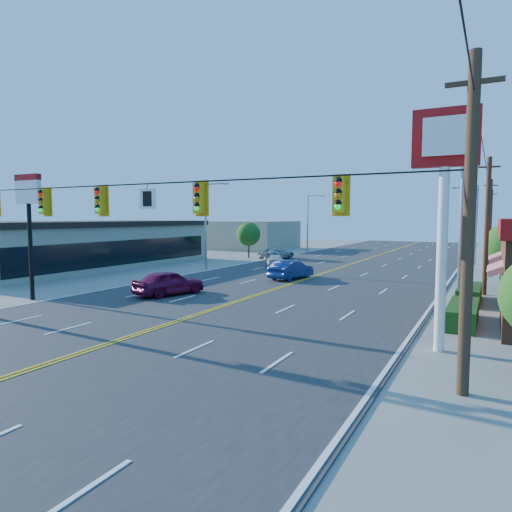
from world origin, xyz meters
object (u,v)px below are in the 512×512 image
at_px(car_blue, 291,270).
at_px(car_magenta, 169,284).
at_px(kfc_pylon, 444,180).
at_px(car_silver, 277,254).
at_px(signal_span, 121,214).
at_px(car_white, 275,261).
at_px(pizza_hut_sign, 29,210).

bearing_deg(car_blue, car_magenta, 79.49).
height_order(kfc_pylon, car_magenta, kfc_pylon).
bearing_deg(car_silver, signal_span, 121.20).
bearing_deg(car_white, car_blue, 98.43).
bearing_deg(kfc_pylon, car_magenta, 163.41).
relative_size(signal_span, car_silver, 5.31).
distance_m(car_blue, car_silver, 17.08).
bearing_deg(car_magenta, car_silver, -61.83).
bearing_deg(car_blue, signal_span, 102.60).
xyz_separation_m(pizza_hut_sign, car_blue, (9.93, 14.82, -4.47)).
relative_size(kfc_pylon, car_silver, 1.85).
relative_size(kfc_pylon, pizza_hut_sign, 1.24).
distance_m(car_magenta, car_silver, 25.50).
xyz_separation_m(signal_span, kfc_pylon, (11.12, 4.00, 1.16)).
height_order(pizza_hut_sign, car_magenta, pizza_hut_sign).
distance_m(pizza_hut_sign, car_silver, 30.21).
bearing_deg(kfc_pylon, car_white, 127.22).
xyz_separation_m(kfc_pylon, car_blue, (-12.07, 14.82, -5.33)).
distance_m(pizza_hut_sign, car_magenta, 8.96).
bearing_deg(car_white, car_silver, -90.50).
bearing_deg(car_magenta, car_white, -68.48).
xyz_separation_m(signal_span, pizza_hut_sign, (-10.88, 4.00, 0.30)).
height_order(car_magenta, car_silver, car_magenta).
relative_size(signal_span, car_blue, 5.64).
distance_m(kfc_pylon, car_magenta, 17.31).
xyz_separation_m(pizza_hut_sign, car_magenta, (6.21, 4.70, -4.43)).
distance_m(signal_span, car_white, 27.12).
xyz_separation_m(car_blue, car_white, (-4.76, 7.34, -0.14)).
bearing_deg(car_blue, kfc_pylon, 138.88).
xyz_separation_m(signal_span, car_silver, (-9.13, 33.82, -4.25)).
xyz_separation_m(signal_span, car_blue, (-0.95, 18.82, -4.18)).
height_order(signal_span, pizza_hut_sign, signal_span).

